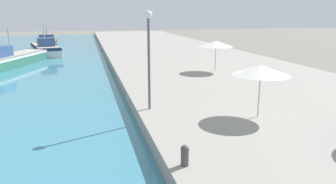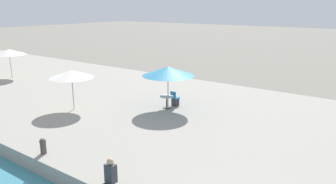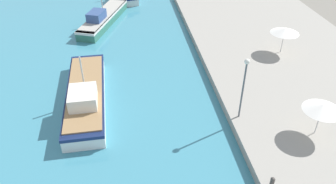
{
  "view_description": "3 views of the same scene",
  "coord_description": "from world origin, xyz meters",
  "views": [
    {
      "loc": [
        -2.16,
        0.49,
        5.14
      ],
      "look_at": [
        1.5,
        15.1,
        1.48
      ],
      "focal_mm": 35.0,
      "sensor_mm": 36.0,
      "label": 1
    },
    {
      "loc": [
        -6.36,
        -2.12,
        6.47
      ],
      "look_at": [
        8.31,
        8.57,
        1.68
      ],
      "focal_mm": 35.0,
      "sensor_mm": 36.0,
      "label": 2
    },
    {
      "loc": [
        -6.66,
        -1.86,
        15.07
      ],
      "look_at": [
        -4.0,
        18.0,
        1.28
      ],
      "focal_mm": 35.0,
      "sensor_mm": 36.0,
      "label": 3
    }
  ],
  "objects": [
    {
      "name": "cafe_umbrella_white",
      "position": [
        5.05,
        12.93,
        2.74
      ],
      "size": [
        2.46,
        2.46,
        2.28
      ],
      "color": "#B7B7B7",
      "rests_on": "quay_promenade"
    },
    {
      "name": "cafe_umbrella_pink",
      "position": [
        8.31,
        8.57,
        2.9
      ],
      "size": [
        2.94,
        2.94,
        2.48
      ],
      "color": "#B7B7B7",
      "rests_on": "quay_promenade"
    },
    {
      "name": "cafe_chair_left",
      "position": [
        9.04,
        8.58,
        1.0
      ],
      "size": [
        0.48,
        0.45,
        0.91
      ],
      "rotation": [
        0.0,
        0.0,
        4.59
      ],
      "color": "#2D2D33",
      "rests_on": "quay_promenade"
    },
    {
      "name": "cafe_table",
      "position": [
        8.32,
        8.67,
        1.21
      ],
      "size": [
        0.8,
        0.8,
        0.74
      ],
      "color": "#333338",
      "rests_on": "quay_promenade"
    },
    {
      "name": "cafe_umbrella_striped",
      "position": [
        7.55,
        24.12,
        2.81
      ],
      "size": [
        2.59,
        2.59,
        2.36
      ],
      "color": "#B7B7B7",
      "rests_on": "quay_promenade"
    },
    {
      "name": "mooring_bollard",
      "position": [
        0.52,
        9.12,
        1.03
      ],
      "size": [
        0.26,
        0.26,
        0.65
      ],
      "color": "#4C4742",
      "rests_on": "quay_promenade"
    },
    {
      "name": "person_at_quay",
      "position": [
        0.32,
        5.1,
        1.13
      ],
      "size": [
        0.55,
        0.36,
        1.02
      ],
      "color": "#232328",
      "rests_on": "quay_promenade"
    }
  ]
}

